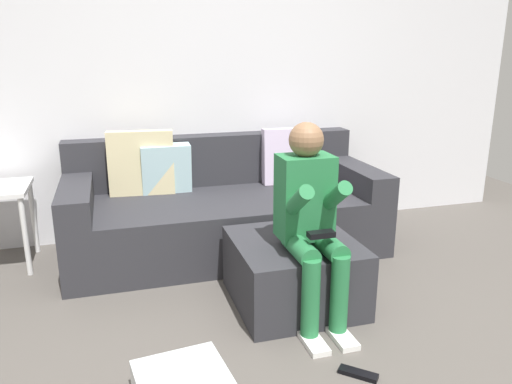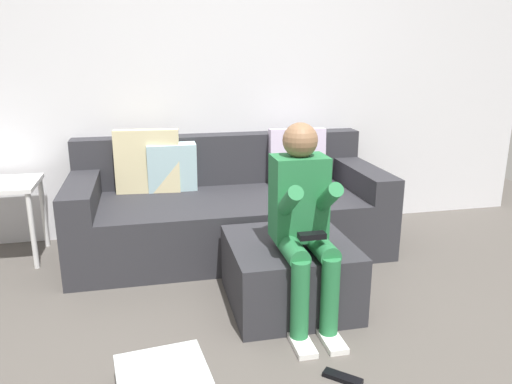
{
  "view_description": "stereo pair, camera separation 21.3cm",
  "coord_description": "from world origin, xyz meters",
  "px_view_note": "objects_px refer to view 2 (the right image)",
  "views": [
    {
      "loc": [
        -0.9,
        -1.8,
        1.46
      ],
      "look_at": [
        -0.03,
        1.19,
        0.57
      ],
      "focal_mm": 34.95,
      "sensor_mm": 36.0,
      "label": 1
    },
    {
      "loc": [
        -0.7,
        -1.85,
        1.46
      ],
      "look_at": [
        -0.03,
        1.19,
        0.57
      ],
      "focal_mm": 34.95,
      "sensor_mm": 36.0,
      "label": 2
    }
  ],
  "objects_px": {
    "couch_sectional": "(228,208)",
    "storage_bin": "(163,383)",
    "ottoman": "(289,273)",
    "person_seated": "(303,215)",
    "remote_near_ottoman": "(343,378)"
  },
  "relations": [
    {
      "from": "couch_sectional",
      "to": "storage_bin",
      "type": "xyz_separation_m",
      "value": [
        -0.56,
        -1.67,
        -0.23
      ]
    },
    {
      "from": "storage_bin",
      "to": "person_seated",
      "type": "bearing_deg",
      "value": 33.64
    },
    {
      "from": "couch_sectional",
      "to": "remote_near_ottoman",
      "type": "relative_size",
      "value": 12.48
    },
    {
      "from": "storage_bin",
      "to": "remote_near_ottoman",
      "type": "height_order",
      "value": "storage_bin"
    },
    {
      "from": "person_seated",
      "to": "remote_near_ottoman",
      "type": "relative_size",
      "value": 6.0
    },
    {
      "from": "couch_sectional",
      "to": "storage_bin",
      "type": "height_order",
      "value": "couch_sectional"
    },
    {
      "from": "ottoman",
      "to": "person_seated",
      "type": "distance_m",
      "value": 0.45
    },
    {
      "from": "ottoman",
      "to": "person_seated",
      "type": "relative_size",
      "value": 0.66
    },
    {
      "from": "remote_near_ottoman",
      "to": "person_seated",
      "type": "bearing_deg",
      "value": 135.27
    },
    {
      "from": "couch_sectional",
      "to": "remote_near_ottoman",
      "type": "height_order",
      "value": "couch_sectional"
    },
    {
      "from": "ottoman",
      "to": "storage_bin",
      "type": "xyz_separation_m",
      "value": [
        -0.77,
        -0.7,
        -0.12
      ]
    },
    {
      "from": "couch_sectional",
      "to": "storage_bin",
      "type": "distance_m",
      "value": 1.77
    },
    {
      "from": "ottoman",
      "to": "storage_bin",
      "type": "relative_size",
      "value": 1.9
    },
    {
      "from": "ottoman",
      "to": "person_seated",
      "type": "bearing_deg",
      "value": -83.72
    },
    {
      "from": "couch_sectional",
      "to": "person_seated",
      "type": "bearing_deg",
      "value": -78.8
    }
  ]
}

